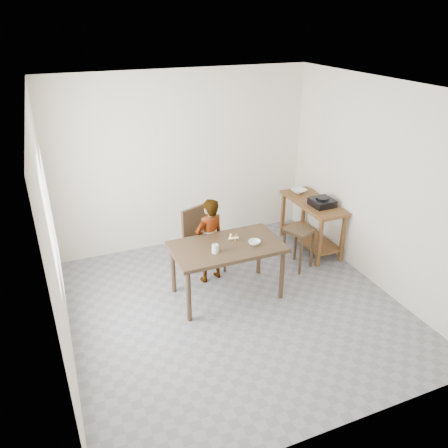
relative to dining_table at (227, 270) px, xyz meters
name	(u,v)px	position (x,y,z in m)	size (l,w,h in m)	color
floor	(236,308)	(0.00, -0.30, -0.40)	(4.00, 4.00, 0.04)	slate
ceiling	(239,87)	(0.00, -0.30, 2.35)	(4.00, 4.00, 0.04)	white
wall_back	(184,161)	(0.00, 1.72, 0.98)	(4.00, 0.04, 2.70)	white
wall_front	(345,311)	(0.00, -2.32, 0.98)	(4.00, 0.04, 2.70)	white
wall_left	(50,242)	(-2.02, -0.30, 0.98)	(0.04, 4.00, 2.70)	white
wall_right	(379,187)	(2.02, -0.30, 0.98)	(0.04, 4.00, 2.70)	white
window_pane	(52,220)	(-1.97, -0.10, 1.12)	(0.02, 1.10, 1.30)	silver
dining_table	(227,270)	(0.00, 0.00, 0.00)	(1.40, 0.80, 0.75)	#3C2B1A
prep_counter	(311,225)	(1.72, 0.70, 0.03)	(0.50, 1.20, 0.80)	brown
child	(210,241)	(-0.07, 0.44, 0.23)	(0.44, 0.29, 1.22)	white
dining_chair	(205,242)	(-0.06, 0.66, 0.10)	(0.46, 0.46, 0.95)	#3C2B1A
stool	(298,248)	(1.23, 0.26, -0.06)	(0.35, 0.35, 0.63)	#3C2B1A
glass_tumbler	(215,249)	(-0.21, -0.12, 0.43)	(0.08, 0.08, 0.11)	silver
small_bowl	(254,242)	(0.33, -0.11, 0.40)	(0.15, 0.15, 0.05)	white
banana	(234,238)	(0.13, 0.10, 0.40)	(0.15, 0.10, 0.05)	#F0BE46
serving_bowl	(299,191)	(1.70, 1.09, 0.45)	(0.23, 0.23, 0.06)	white
gas_burner	(322,202)	(1.74, 0.51, 0.48)	(0.32, 0.32, 0.11)	black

